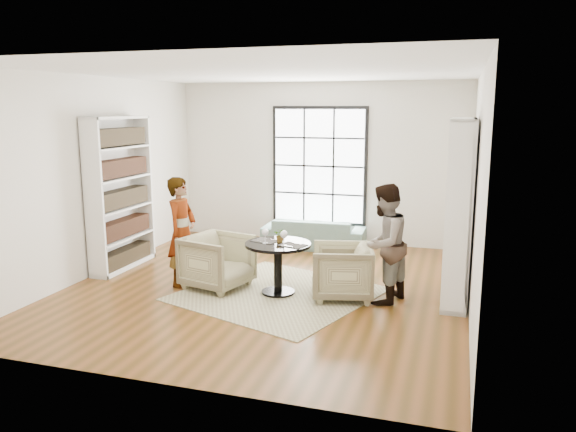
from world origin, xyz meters
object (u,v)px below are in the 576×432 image
(person_left, at_px, (182,231))
(flower_centerpiece, at_px, (281,235))
(pedestal_table, at_px, (278,257))
(armchair_left, at_px, (218,262))
(sofa, at_px, (314,233))
(person_right, at_px, (384,244))
(wine_glass_left, at_px, (265,233))
(wine_glass_right, at_px, (284,235))
(armchair_right, at_px, (342,271))

(person_left, bearing_deg, flower_centerpiece, -85.96)
(pedestal_table, relative_size, armchair_left, 1.07)
(sofa, distance_m, armchair_left, 2.77)
(armchair_left, relative_size, person_right, 0.54)
(armchair_left, relative_size, wine_glass_left, 4.11)
(sofa, height_order, wine_glass_right, wine_glass_right)
(armchair_left, distance_m, flower_centerpiece, 1.02)
(armchair_right, height_order, person_left, person_left)
(armchair_left, bearing_deg, sofa, -0.83)
(person_left, relative_size, person_right, 1.00)
(pedestal_table, distance_m, person_right, 1.45)
(person_left, height_order, flower_centerpiece, person_left)
(pedestal_table, xyz_separation_m, sofa, (-0.19, 2.68, -0.25))
(armchair_right, xyz_separation_m, flower_centerpiece, (-0.85, -0.04, 0.45))
(armchair_right, bearing_deg, person_right, 76.70)
(armchair_right, bearing_deg, wine_glass_right, -85.87)
(wine_glass_right, relative_size, flower_centerpiece, 1.10)
(sofa, relative_size, person_left, 1.18)
(pedestal_table, bearing_deg, wine_glass_left, -156.38)
(armchair_right, height_order, flower_centerpiece, flower_centerpiece)
(pedestal_table, height_order, armchair_left, armchair_left)
(person_right, bearing_deg, person_left, -68.95)
(person_right, bearing_deg, wine_glass_right, -60.60)
(pedestal_table, xyz_separation_m, wine_glass_right, (0.13, -0.14, 0.35))
(armchair_left, relative_size, armchair_right, 1.05)
(armchair_left, height_order, wine_glass_right, wine_glass_right)
(person_left, bearing_deg, wine_glass_left, -91.40)
(sofa, bearing_deg, armchair_right, 109.23)
(person_right, height_order, wine_glass_left, person_right)
(pedestal_table, bearing_deg, person_left, 179.94)
(wine_glass_right, height_order, flower_centerpiece, wine_glass_right)
(sofa, xyz_separation_m, person_left, (-1.27, -2.67, 0.51))
(wine_glass_left, bearing_deg, armchair_right, 9.13)
(armchair_right, bearing_deg, wine_glass_left, -94.18)
(armchair_left, relative_size, person_left, 0.54)
(person_right, bearing_deg, wine_glass_left, -64.86)
(armchair_right, bearing_deg, sofa, -171.00)
(pedestal_table, relative_size, wine_glass_right, 4.22)
(pedestal_table, relative_size, person_left, 0.57)
(person_right, height_order, wine_glass_right, person_right)
(person_right, bearing_deg, pedestal_table, -66.96)
(armchair_right, bearing_deg, pedestal_table, -96.99)
(flower_centerpiece, bearing_deg, armchair_right, 2.36)
(pedestal_table, relative_size, sofa, 0.49)
(armchair_left, distance_m, person_right, 2.36)
(pedestal_table, bearing_deg, person_right, 3.88)
(sofa, height_order, wine_glass_left, wine_glass_left)
(armchair_left, relative_size, wine_glass_right, 3.95)
(pedestal_table, distance_m, armchair_right, 0.89)
(wine_glass_left, height_order, wine_glass_right, wine_glass_right)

